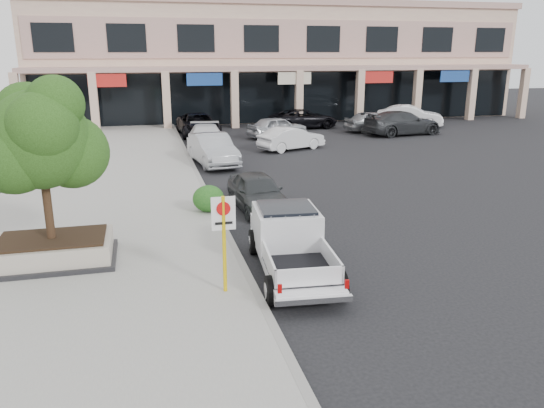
{
  "coord_description": "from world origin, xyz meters",
  "views": [
    {
      "loc": [
        -3.92,
        -12.52,
        5.56
      ],
      "look_at": [
        -0.45,
        1.5,
        1.39
      ],
      "focal_mm": 35.0,
      "sensor_mm": 36.0,
      "label": 1
    }
  ],
  "objects_px": {
    "lot_car_f": "(410,116)",
    "pickup_truck": "(292,245)",
    "curb_car_a": "(258,192)",
    "lot_car_d": "(304,119)",
    "planter_tree": "(46,139)",
    "curb_car_c": "(206,138)",
    "curb_car_d": "(198,125)",
    "lot_car_b": "(291,138)",
    "curb_car_b": "(213,149)",
    "planter": "(53,250)",
    "lot_car_c": "(402,123)",
    "no_parking_sign": "(224,231)",
    "lot_car_e": "(374,121)",
    "lot_car_a": "(277,127)"
  },
  "relations": [
    {
      "from": "lot_car_f",
      "to": "pickup_truck",
      "type": "bearing_deg",
      "value": 173.35
    },
    {
      "from": "pickup_truck",
      "to": "curb_car_a",
      "type": "relative_size",
      "value": 1.27
    },
    {
      "from": "curb_car_a",
      "to": "lot_car_d",
      "type": "distance_m",
      "value": 21.4
    },
    {
      "from": "planter_tree",
      "to": "curb_car_c",
      "type": "relative_size",
      "value": 0.79
    },
    {
      "from": "curb_car_d",
      "to": "lot_car_b",
      "type": "bearing_deg",
      "value": -57.29
    },
    {
      "from": "curb_car_b",
      "to": "planter",
      "type": "bearing_deg",
      "value": -123.15
    },
    {
      "from": "planter",
      "to": "lot_car_b",
      "type": "bearing_deg",
      "value": 54.52
    },
    {
      "from": "lot_car_b",
      "to": "lot_car_c",
      "type": "distance_m",
      "value": 9.77
    },
    {
      "from": "no_parking_sign",
      "to": "lot_car_b",
      "type": "xyz_separation_m",
      "value": [
        6.81,
        18.27,
        -0.97
      ]
    },
    {
      "from": "lot_car_c",
      "to": "lot_car_e",
      "type": "xyz_separation_m",
      "value": [
        -1.26,
        1.89,
        -0.07
      ]
    },
    {
      "from": "curb_car_d",
      "to": "planter_tree",
      "type": "bearing_deg",
      "value": -107.82
    },
    {
      "from": "curb_car_a",
      "to": "lot_car_d",
      "type": "relative_size",
      "value": 0.77
    },
    {
      "from": "lot_car_f",
      "to": "lot_car_c",
      "type": "bearing_deg",
      "value": 172.57
    },
    {
      "from": "lot_car_e",
      "to": "lot_car_a",
      "type": "bearing_deg",
      "value": 91.12
    },
    {
      "from": "lot_car_c",
      "to": "curb_car_d",
      "type": "bearing_deg",
      "value": 69.19
    },
    {
      "from": "lot_car_b",
      "to": "curb_car_a",
      "type": "bearing_deg",
      "value": 136.54
    },
    {
      "from": "curb_car_b",
      "to": "curb_car_c",
      "type": "distance_m",
      "value": 3.88
    },
    {
      "from": "planter",
      "to": "curb_car_d",
      "type": "height_order",
      "value": "curb_car_d"
    },
    {
      "from": "curb_car_c",
      "to": "lot_car_a",
      "type": "xyz_separation_m",
      "value": [
        5.21,
        3.8,
        -0.03
      ]
    },
    {
      "from": "curb_car_c",
      "to": "lot_car_c",
      "type": "height_order",
      "value": "lot_car_c"
    },
    {
      "from": "lot_car_d",
      "to": "planter",
      "type": "bearing_deg",
      "value": 143.37
    },
    {
      "from": "lot_car_a",
      "to": "lot_car_b",
      "type": "relative_size",
      "value": 1.02
    },
    {
      "from": "planter_tree",
      "to": "pickup_truck",
      "type": "distance_m",
      "value": 6.81
    },
    {
      "from": "curb_car_b",
      "to": "lot_car_b",
      "type": "bearing_deg",
      "value": 24.64
    },
    {
      "from": "no_parking_sign",
      "to": "lot_car_f",
      "type": "relative_size",
      "value": 0.47
    },
    {
      "from": "planter",
      "to": "no_parking_sign",
      "type": "xyz_separation_m",
      "value": [
        4.16,
        -2.88,
        1.16
      ]
    },
    {
      "from": "curb_car_d",
      "to": "curb_car_c",
      "type": "bearing_deg",
      "value": -94.02
    },
    {
      "from": "planter_tree",
      "to": "lot_car_e",
      "type": "bearing_deg",
      "value": 48.31
    },
    {
      "from": "lot_car_c",
      "to": "lot_car_d",
      "type": "xyz_separation_m",
      "value": [
        -5.65,
        4.68,
        -0.1
      ]
    },
    {
      "from": "no_parking_sign",
      "to": "pickup_truck",
      "type": "bearing_deg",
      "value": 26.08
    },
    {
      "from": "curb_car_b",
      "to": "lot_car_f",
      "type": "distance_m",
      "value": 19.55
    },
    {
      "from": "curb_car_c",
      "to": "lot_car_f",
      "type": "distance_m",
      "value": 17.63
    },
    {
      "from": "lot_car_b",
      "to": "pickup_truck",
      "type": "bearing_deg",
      "value": 142.32
    },
    {
      "from": "pickup_truck",
      "to": "curb_car_c",
      "type": "relative_size",
      "value": 0.98
    },
    {
      "from": "planter",
      "to": "curb_car_a",
      "type": "xyz_separation_m",
      "value": [
        6.43,
        3.93,
        0.19
      ]
    },
    {
      "from": "planter",
      "to": "curb_car_c",
      "type": "distance_m",
      "value": 17.24
    },
    {
      "from": "planter",
      "to": "lot_car_f",
      "type": "xyz_separation_m",
      "value": [
        22.44,
        22.73,
        0.33
      ]
    },
    {
      "from": "pickup_truck",
      "to": "lot_car_a",
      "type": "height_order",
      "value": "pickup_truck"
    },
    {
      "from": "lot_car_a",
      "to": "planter",
      "type": "bearing_deg",
      "value": 132.84
    },
    {
      "from": "no_parking_sign",
      "to": "lot_car_a",
      "type": "distance_m",
      "value": 23.92
    },
    {
      "from": "curb_car_a",
      "to": "lot_car_d",
      "type": "height_order",
      "value": "lot_car_d"
    },
    {
      "from": "curb_car_a",
      "to": "curb_car_d",
      "type": "relative_size",
      "value": 0.72
    },
    {
      "from": "lot_car_e",
      "to": "planter_tree",
      "type": "bearing_deg",
      "value": 130.99
    },
    {
      "from": "lot_car_c",
      "to": "lot_car_e",
      "type": "distance_m",
      "value": 2.27
    },
    {
      "from": "no_parking_sign",
      "to": "lot_car_b",
      "type": "distance_m",
      "value": 19.52
    },
    {
      "from": "planter_tree",
      "to": "lot_car_b",
      "type": "bearing_deg",
      "value": 54.58
    },
    {
      "from": "curb_car_b",
      "to": "lot_car_a",
      "type": "bearing_deg",
      "value": 47.75
    },
    {
      "from": "lot_car_b",
      "to": "curb_car_b",
      "type": "bearing_deg",
      "value": 100.09
    },
    {
      "from": "curb_car_a",
      "to": "pickup_truck",
      "type": "bearing_deg",
      "value": -97.84
    },
    {
      "from": "curb_car_d",
      "to": "pickup_truck",
      "type": "bearing_deg",
      "value": -92.71
    }
  ]
}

